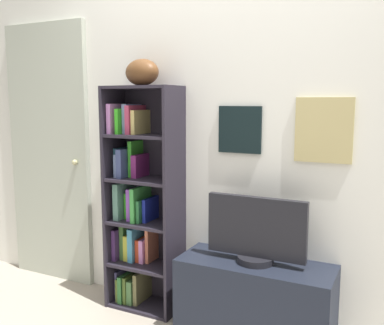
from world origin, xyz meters
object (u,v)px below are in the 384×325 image
(bookshelf, at_px, (140,203))
(tv_stand, at_px, (254,300))
(television, at_px, (256,231))
(football, at_px, (142,72))
(door, at_px, (49,154))

(bookshelf, bearing_deg, tv_stand, -5.15)
(bookshelf, distance_m, television, 0.88)
(football, distance_m, television, 1.26)
(television, xyz_separation_m, door, (-1.79, 0.17, 0.34))
(door, bearing_deg, tv_stand, -5.32)
(bookshelf, bearing_deg, door, 174.52)
(tv_stand, relative_size, television, 1.55)
(football, xyz_separation_m, television, (0.82, -0.05, -0.96))
(tv_stand, height_order, door, door)
(tv_stand, bearing_deg, television, 90.00)
(tv_stand, height_order, television, television)
(television, bearing_deg, football, 176.66)
(football, distance_m, tv_stand, 1.62)
(football, bearing_deg, tv_stand, -3.43)
(football, relative_size, tv_stand, 0.31)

